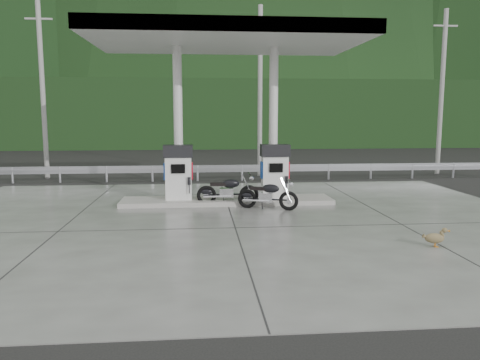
{
  "coord_description": "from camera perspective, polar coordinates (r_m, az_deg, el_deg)",
  "views": [
    {
      "loc": [
        -0.92,
        -12.87,
        2.95
      ],
      "look_at": [
        0.3,
        1.0,
        1.0
      ],
      "focal_mm": 35.0,
      "sensor_mm": 36.0,
      "label": 1
    }
  ],
  "objects": [
    {
      "name": "utility_pole_b",
      "position": [
        22.59,
        2.46,
        10.62
      ],
      "size": [
        0.22,
        0.22,
        8.0
      ],
      "primitive_type": "cylinder",
      "color": "gray",
      "rests_on": "ground"
    },
    {
      "name": "gas_pump_right",
      "position": [
        15.69,
        4.26,
        1.07
      ],
      "size": [
        0.95,
        0.55,
        1.8
      ],
      "primitive_type": null,
      "color": "white",
      "rests_on": "pump_island"
    },
    {
      "name": "utility_pole_a",
      "position": [
        23.49,
        -22.92,
        9.91
      ],
      "size": [
        0.22,
        0.22,
        8.0
      ],
      "primitive_type": "cylinder",
      "color": "gray",
      "rests_on": "ground"
    },
    {
      "name": "gas_pump_left",
      "position": [
        15.5,
        -7.5,
        0.94
      ],
      "size": [
        0.95,
        0.55,
        1.8
      ],
      "primitive_type": null,
      "color": "white",
      "rests_on": "pump_island"
    },
    {
      "name": "motorcycle_right",
      "position": [
        15.35,
        -1.49,
        -1.33
      ],
      "size": [
        1.9,
        0.6,
        0.9
      ],
      "primitive_type": null,
      "rotation": [
        0.0,
        0.0,
        -0.0
      ],
      "color": "black",
      "rests_on": "forecourt_apron"
    },
    {
      "name": "duck",
      "position": [
        11.38,
        22.61,
        -6.59
      ],
      "size": [
        0.54,
        0.24,
        0.38
      ],
      "primitive_type": null,
      "rotation": [
        0.0,
        0.0,
        -0.18
      ],
      "color": "brown",
      "rests_on": "forecourt_apron"
    },
    {
      "name": "canopy_column_left",
      "position": [
        15.79,
        -7.55,
        6.89
      ],
      "size": [
        0.3,
        0.3,
        5.0
      ],
      "primitive_type": "cylinder",
      "color": "silver",
      "rests_on": "pump_island"
    },
    {
      "name": "canopy_column_right",
      "position": [
        15.97,
        4.08,
        6.94
      ],
      "size": [
        0.3,
        0.3,
        5.0
      ],
      "primitive_type": "cylinder",
      "color": "silver",
      "rests_on": "pump_island"
    },
    {
      "name": "motorcycle_left",
      "position": [
        14.6,
        3.39,
        -1.91
      ],
      "size": [
        1.89,
        1.2,
        0.86
      ],
      "primitive_type": null,
      "rotation": [
        0.0,
        0.0,
        -0.38
      ],
      "color": "black",
      "rests_on": "forecourt_apron"
    },
    {
      "name": "forecourt_apron",
      "position": [
        13.24,
        -0.92,
        -4.86
      ],
      "size": [
        18.0,
        14.0,
        0.02
      ],
      "primitive_type": "cube",
      "color": "#60605C",
      "rests_on": "ground"
    },
    {
      "name": "ground",
      "position": [
        13.24,
        -0.92,
        -4.91
      ],
      "size": [
        160.0,
        160.0,
        0.0
      ],
      "primitive_type": "plane",
      "color": "black",
      "rests_on": "ground"
    },
    {
      "name": "guardrail",
      "position": [
        21.01,
        -2.48,
        1.84
      ],
      "size": [
        26.0,
        0.16,
        1.42
      ],
      "primitive_type": null,
      "color": "#A7A9AF",
      "rests_on": "ground"
    },
    {
      "name": "tree_band",
      "position": [
        42.88,
        -3.82,
        8.01
      ],
      "size": [
        80.0,
        6.0,
        6.0
      ],
      "primitive_type": "cube",
      "color": "black",
      "rests_on": "ground"
    },
    {
      "name": "utility_pole_c",
      "position": [
        25.37,
        23.36,
        9.69
      ],
      "size": [
        0.22,
        0.22,
        8.0
      ],
      "primitive_type": "cylinder",
      "color": "gray",
      "rests_on": "ground"
    },
    {
      "name": "forested_hills",
      "position": [
        72.94,
        -4.31,
        5.62
      ],
      "size": [
        100.0,
        40.0,
        140.0
      ],
      "primitive_type": null,
      "color": "black",
      "rests_on": "ground"
    },
    {
      "name": "canopy_roof",
      "position": [
        15.59,
        -1.65,
        16.9
      ],
      "size": [
        8.5,
        5.0,
        0.4
      ],
      "primitive_type": "cube",
      "color": "white",
      "rests_on": "canopy_column_left"
    },
    {
      "name": "pump_island",
      "position": [
        15.66,
        -1.57,
        -2.54
      ],
      "size": [
        7.0,
        1.4,
        0.15
      ],
      "primitive_type": "cube",
      "color": "gray",
      "rests_on": "forecourt_apron"
    },
    {
      "name": "road",
      "position": [
        24.57,
        -2.84,
        1.06
      ],
      "size": [
        60.0,
        7.0,
        0.01
      ],
      "primitive_type": "cube",
      "color": "black",
      "rests_on": "ground"
    }
  ]
}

